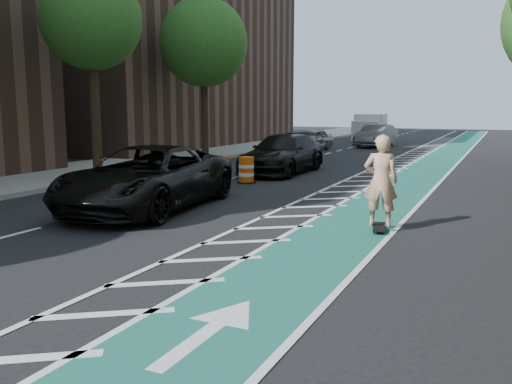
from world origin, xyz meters
The scene contains 18 objects.
ground centered at (0.00, 0.00, 0.00)m, with size 120.00×120.00×0.00m, color black.
bike_lane centered at (3.00, 10.00, 0.01)m, with size 2.00×90.00×0.01m, color #195A4E.
buffer_strip centered at (1.50, 10.00, 0.01)m, with size 1.40×90.00×0.01m, color silver.
sidewalk_left centered at (-9.50, 10.00, 0.07)m, with size 5.00×90.00×0.15m, color gray.
curb_left centered at (-7.05, 10.00, 0.08)m, with size 0.12×90.00×0.16m, color gray.
building_left_far centered at (-17.50, 24.00, 9.00)m, with size 14.00×22.00×18.00m, color brown.
tree_l_c centered at (-7.90, 8.00, 5.77)m, with size 4.20×4.20×7.90m.
tree_l_d centered at (-7.90, 16.00, 5.77)m, with size 4.20×4.20×7.90m.
skateboard centered at (3.70, 3.46, 0.10)m, with size 0.42×0.92×0.12m.
skateboarder centered at (3.70, 3.46, 1.11)m, with size 0.72×0.47×1.97m, color tan.
suv_near centered at (-2.40, 3.50, 0.83)m, with size 2.74×5.95×1.65m, color black.
suv_far centered at (-2.15, 12.25, 0.77)m, with size 2.16×5.32×1.54m, color black.
car_silver centered at (-4.77, 23.10, 0.67)m, with size 1.58×3.93×1.34m, color gray.
car_grey centered at (-1.93, 28.09, 0.73)m, with size 1.56×4.46×1.47m, color slate.
box_truck centered at (-4.21, 35.94, 0.93)m, with size 2.51×5.01×2.03m.
barrel_a centered at (-2.20, 9.00, 0.43)m, with size 0.67×0.67×0.92m.
barrel_b centered at (-3.46, 9.50, 0.40)m, with size 0.62×0.62×0.84m.
barrel_c centered at (-4.00, 18.19, 0.42)m, with size 0.66×0.66×0.89m.
Camera 1 is at (6.12, -8.02, 2.68)m, focal length 38.00 mm.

